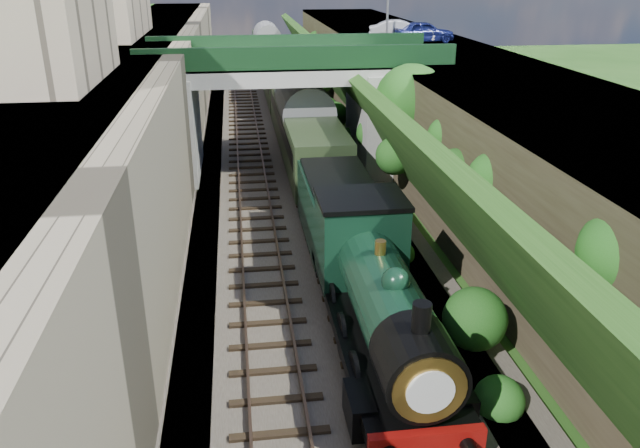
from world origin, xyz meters
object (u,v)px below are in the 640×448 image
(tree, at_px, (412,104))
(car_blue, at_px, (423,32))
(tender, at_px, (339,216))
(locomotive, at_px, (380,300))
(road_bridge, at_px, (302,99))
(car_silver, at_px, (401,31))

(tree, height_order, car_blue, car_blue)
(car_blue, relative_size, tender, 0.67)
(locomotive, bearing_deg, tree, 71.44)
(tree, distance_m, locomotive, 15.06)
(locomotive, bearing_deg, car_blue, 71.61)
(road_bridge, height_order, tender, road_bridge)
(road_bridge, relative_size, tender, 2.67)
(car_blue, distance_m, car_silver, 1.39)
(car_blue, xyz_separation_m, locomotive, (-8.39, -25.23, -5.05))
(tree, relative_size, car_blue, 1.63)
(tree, xyz_separation_m, car_blue, (3.67, 11.19, 2.29))
(road_bridge, height_order, tree, road_bridge)
(car_blue, xyz_separation_m, tender, (-8.39, -17.87, -5.32))
(road_bridge, bearing_deg, locomotive, -89.21)
(car_silver, bearing_deg, car_blue, -97.36)
(tree, relative_size, car_silver, 1.57)
(tree, bearing_deg, road_bridge, 137.18)
(tree, xyz_separation_m, tender, (-4.71, -6.68, -3.03))
(car_blue, distance_m, locomotive, 27.06)
(car_silver, relative_size, tender, 0.70)
(tree, bearing_deg, tender, -125.22)
(car_blue, bearing_deg, road_bridge, 117.71)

